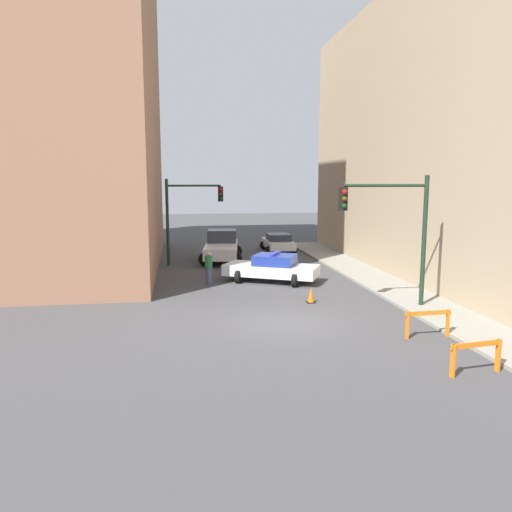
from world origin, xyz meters
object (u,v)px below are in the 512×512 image
object	(u,v)px
traffic_light_far	(186,209)
barrier_mid	(428,319)
parked_car_near	(278,242)
pedestrian_crossing	(209,267)
traffic_cone	(311,295)
police_car	(272,268)
white_truck	(222,246)
traffic_light_near	(397,221)
barrier_front	(476,352)

from	to	relation	value
traffic_light_far	barrier_mid	distance (m)	17.45
parked_car_near	pedestrian_crossing	size ratio (longest dim) A/B	2.61
barrier_mid	traffic_cone	world-z (taller)	barrier_mid
police_car	barrier_mid	world-z (taller)	police_car
police_car	white_truck	distance (m)	7.53
traffic_light_near	traffic_cone	xyz separation A→B (m)	(-3.03, 1.50, -3.21)
white_truck	barrier_front	size ratio (longest dim) A/B	3.52
traffic_light_far	barrier_mid	world-z (taller)	traffic_light_far
traffic_light_far	parked_car_near	bearing A→B (deg)	36.15
traffic_light_far	traffic_cone	xyz separation A→B (m)	(5.00, -10.30, -3.08)
traffic_light_near	pedestrian_crossing	size ratio (longest dim) A/B	3.13
traffic_light_far	traffic_cone	world-z (taller)	traffic_light_far
parked_car_near	barrier_mid	xyz separation A→B (m)	(0.91, -20.33, -0.06)
police_car	traffic_cone	xyz separation A→B (m)	(0.81, -4.54, -0.41)
traffic_light_near	parked_car_near	size ratio (longest dim) A/B	1.20
police_car	pedestrian_crossing	size ratio (longest dim) A/B	3.03
pedestrian_crossing	barrier_mid	distance (m)	11.58
barrier_front	traffic_cone	xyz separation A→B (m)	(-2.26, 8.33, -0.30)
pedestrian_crossing	barrier_front	distance (m)	14.16
parked_car_near	traffic_cone	xyz separation A→B (m)	(-1.64, -15.15, -0.36)
traffic_light_near	white_truck	bearing A→B (deg)	113.46
parked_car_near	traffic_cone	distance (m)	15.25
barrier_front	parked_car_near	bearing A→B (deg)	91.51
white_truck	pedestrian_crossing	world-z (taller)	white_truck
white_truck	parked_car_near	bearing A→B (deg)	44.68
traffic_light_far	barrier_front	xyz separation A→B (m)	(7.26, -18.63, -2.78)
pedestrian_crossing	barrier_mid	bearing A→B (deg)	162.79
white_truck	barrier_front	world-z (taller)	white_truck
white_truck	traffic_light_near	bearing A→B (deg)	-59.23
police_car	barrier_mid	distance (m)	10.28
parked_car_near	barrier_front	xyz separation A→B (m)	(0.62, -23.48, -0.06)
traffic_light_near	police_car	bearing A→B (deg)	122.48
pedestrian_crossing	parked_car_near	bearing A→B (deg)	-79.51
traffic_cone	pedestrian_crossing	bearing A→B (deg)	132.83
parked_car_near	barrier_mid	bearing A→B (deg)	-86.52
barrier_front	barrier_mid	world-z (taller)	same
traffic_light_far	pedestrian_crossing	size ratio (longest dim) A/B	3.13
pedestrian_crossing	barrier_front	world-z (taller)	pedestrian_crossing
traffic_light_far	pedestrian_crossing	distance (m)	6.54
traffic_light_far	traffic_cone	size ratio (longest dim) A/B	7.93
traffic_light_near	pedestrian_crossing	distance (m)	9.55
traffic_light_far	police_car	distance (m)	7.62
barrier_mid	white_truck	bearing A→B (deg)	107.30
parked_car_near	barrier_front	bearing A→B (deg)	-87.56
police_car	traffic_cone	world-z (taller)	police_car
parked_car_near	white_truck	bearing A→B (deg)	-141.71
traffic_light_far	parked_car_near	size ratio (longest dim) A/B	1.20
parked_car_near	barrier_mid	world-z (taller)	parked_car_near
police_car	barrier_front	bearing A→B (deg)	-139.03
traffic_light_far	white_truck	size ratio (longest dim) A/B	0.93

